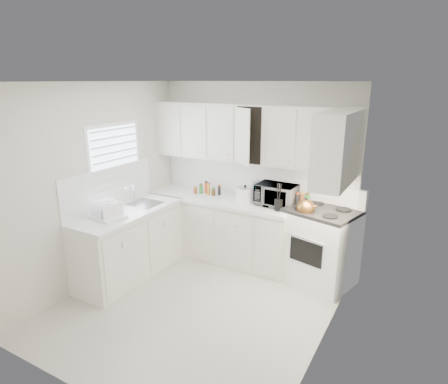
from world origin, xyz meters
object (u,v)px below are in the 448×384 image
Objects in this scene: microwave at (276,193)px; utensil_crock at (279,197)px; tea_kettle at (306,207)px; stove at (321,236)px; rice_cooker at (245,193)px; dish_rack at (106,209)px.

microwave is 1.42× the size of utensil_crock.
utensil_crock is at bearing 179.64° from tea_kettle.
stove is 4.48× the size of tea_kettle.
dish_rack is (-1.22, -1.44, -0.00)m from rice_cooker.
microwave is 2.20× the size of rice_cooker.
stove is 0.83m from microwave.
microwave reaches higher than stove.
rice_cooker is at bearing 57.24° from dish_rack.
stove is 0.49m from tea_kettle.
stove is at bearing 11.06° from utensil_crock.
stove is 2.43× the size of microwave.
stove is at bearing -4.38° from microwave.
stove is 3.03× the size of dish_rack.
dish_rack is (-1.67, -1.51, -0.06)m from microwave.
tea_kettle is 0.68× the size of dish_rack.
utensil_crock is at bearing 44.15° from dish_rack.
tea_kettle is at bearing -7.42° from utensil_crock.
stove reaches higher than rice_cooker.
microwave is (-0.49, 0.23, 0.06)m from tea_kettle.
dish_rack is at bearing -142.34° from tea_kettle.
microwave reaches higher than rice_cooker.
dish_rack is (-2.34, -1.44, 0.42)m from stove.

